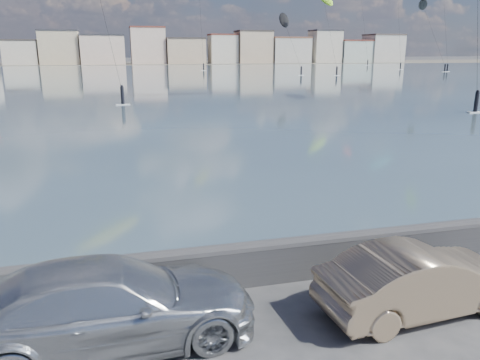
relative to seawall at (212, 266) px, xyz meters
name	(u,v)px	position (x,y,z in m)	size (l,w,h in m)	color
bay_water	(126,78)	(0.00, 88.80, -0.58)	(500.00, 177.00, 0.00)	#3C5565
far_shore_strip	(120,63)	(0.00, 197.30, -0.57)	(500.00, 60.00, 0.00)	#4C473D
seawall	(212,266)	(0.00, 0.00, 0.00)	(400.00, 0.36, 1.08)	#28282B
far_buildings	(123,48)	(1.31, 183.30, 5.44)	(240.79, 13.26, 14.60)	#B2B7C6
car_silver	(108,304)	(-2.25, -1.52, 0.22)	(2.25, 5.53, 1.61)	silver
car_champagne	(420,280)	(4.01, -2.01, 0.13)	(1.52, 4.35, 1.43)	tan
kitesurfer_12	(423,6)	(76.66, 103.23, 15.76)	(6.21, 13.10, 18.05)	black
kitesurfer_15	(284,21)	(38.31, 102.59, 11.53)	(3.94, 19.25, 14.59)	black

